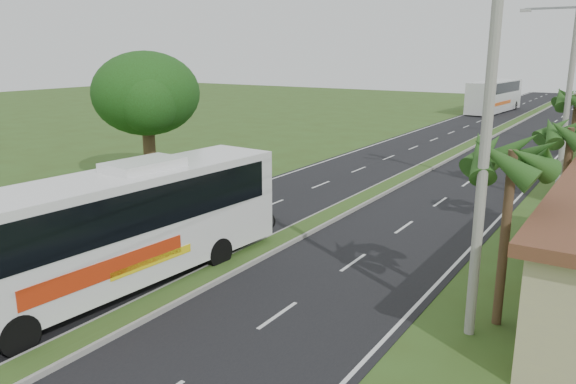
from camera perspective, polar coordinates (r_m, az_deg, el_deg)
The scene contains 13 objects.
ground at distance 18.81m, azimuth -10.09°, elevation -9.70°, with size 180.00×180.00×0.00m, color #384E1C.
road_asphalt at distance 35.40m, azimuth 12.29°, elevation 1.59°, with size 14.00×160.00×0.02m, color black.
median_strip at distance 35.38m, azimuth 12.30°, elevation 1.74°, with size 1.20×160.00×0.18m.
lane_edge_left at distance 38.17m, azimuth 2.84°, elevation 2.80°, with size 0.12×160.00×0.01m, color silver.
lane_edge_right at distance 33.76m, azimuth 22.98°, elevation 0.14°, with size 0.12×160.00×0.01m, color silver.
palm_verge_a at distance 16.00m, azimuth 21.85°, elevation 3.06°, with size 2.40×2.40×5.45m.
palm_verge_b at distance 24.82m, azimuth 26.78°, elevation 5.30°, with size 2.40×2.40×5.05m.
shade_tree at distance 32.98m, azimuth -14.32°, elevation 9.40°, with size 6.30×6.00×7.54m.
utility_pole_a at distance 15.00m, azimuth 19.54°, elevation 6.19°, with size 1.60×0.28×11.00m.
utility_pole_b at distance 30.71m, azimuth 26.73°, elevation 10.32°, with size 3.20×0.28×12.00m.
coach_bus_main at distance 18.50m, azimuth -17.01°, elevation -3.08°, with size 3.46×12.81×4.09m.
coach_bus_far at distance 75.27m, azimuth 20.26°, elevation 9.27°, with size 3.81×13.34×3.84m.
motorcyclist at distance 24.62m, azimuth -3.06°, elevation -1.63°, with size 1.93×0.62×2.35m.
Camera 1 is at (11.86, -12.49, 7.56)m, focal length 35.00 mm.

